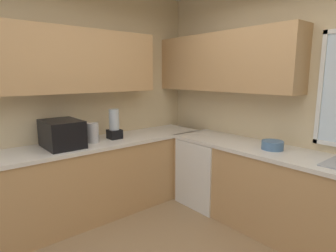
{
  "coord_description": "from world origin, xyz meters",
  "views": [
    {
      "loc": [
        1.36,
        -1.2,
        1.65
      ],
      "look_at": [
        -0.67,
        0.51,
        1.16
      ],
      "focal_mm": 29.8,
      "sensor_mm": 36.0,
      "label": 1
    }
  ],
  "objects_px": {
    "microwave": "(62,134)",
    "blender_appliance": "(114,125)",
    "dishwasher": "(208,171)",
    "bowl": "(272,145)",
    "kettle": "(93,133)"
  },
  "relations": [
    {
      "from": "dishwasher",
      "to": "blender_appliance",
      "type": "distance_m",
      "value": 1.33
    },
    {
      "from": "blender_appliance",
      "to": "kettle",
      "type": "bearing_deg",
      "value": -86.0
    },
    {
      "from": "bowl",
      "to": "blender_appliance",
      "type": "xyz_separation_m",
      "value": [
        -1.51,
        -1.0,
        0.12
      ]
    },
    {
      "from": "microwave",
      "to": "blender_appliance",
      "type": "height_order",
      "value": "blender_appliance"
    },
    {
      "from": "dishwasher",
      "to": "microwave",
      "type": "bearing_deg",
      "value": -112.37
    },
    {
      "from": "microwave",
      "to": "blender_appliance",
      "type": "xyz_separation_m",
      "value": [
        0.0,
        0.63,
        0.02
      ]
    },
    {
      "from": "dishwasher",
      "to": "microwave",
      "type": "relative_size",
      "value": 1.75
    },
    {
      "from": "dishwasher",
      "to": "bowl",
      "type": "relative_size",
      "value": 3.81
    },
    {
      "from": "dishwasher",
      "to": "blender_appliance",
      "type": "height_order",
      "value": "blender_appliance"
    },
    {
      "from": "microwave",
      "to": "blender_appliance",
      "type": "distance_m",
      "value": 0.63
    },
    {
      "from": "blender_appliance",
      "to": "microwave",
      "type": "bearing_deg",
      "value": -90.0
    },
    {
      "from": "microwave",
      "to": "kettle",
      "type": "relative_size",
      "value": 2.14
    },
    {
      "from": "bowl",
      "to": "blender_appliance",
      "type": "bearing_deg",
      "value": -146.34
    },
    {
      "from": "kettle",
      "to": "bowl",
      "type": "relative_size",
      "value": 1.02
    },
    {
      "from": "bowl",
      "to": "kettle",
      "type": "bearing_deg",
      "value": -139.07
    }
  ]
}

